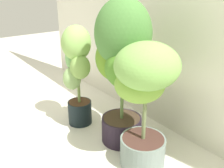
{
  "coord_description": "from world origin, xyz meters",
  "views": [
    {
      "loc": [
        1.23,
        -0.5,
        1.05
      ],
      "look_at": [
        0.02,
        0.42,
        0.43
      ],
      "focal_mm": 40.96,
      "sensor_mm": 36.0,
      "label": 1
    }
  ],
  "objects": [
    {
      "name": "ground_plane",
      "position": [
        0.0,
        0.0,
        0.0
      ],
      "size": [
        8.0,
        8.0,
        0.0
      ],
      "primitive_type": "plane",
      "color": "silver",
      "rests_on": "ground"
    },
    {
      "name": "potted_plant_back_right",
      "position": [
        0.3,
        0.42,
        0.47
      ],
      "size": [
        0.49,
        0.47,
        0.76
      ],
      "color": "slate",
      "rests_on": "ground"
    },
    {
      "name": "potted_plant_back_center",
      "position": [
        0.05,
        0.47,
        0.58
      ],
      "size": [
        0.5,
        0.46,
        0.97
      ],
      "color": "black",
      "rests_on": "ground"
    },
    {
      "name": "potted_plant_back_left",
      "position": [
        -0.33,
        0.36,
        0.45
      ],
      "size": [
        0.33,
        0.26,
        0.77
      ],
      "color": "black",
      "rests_on": "ground"
    }
  ]
}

